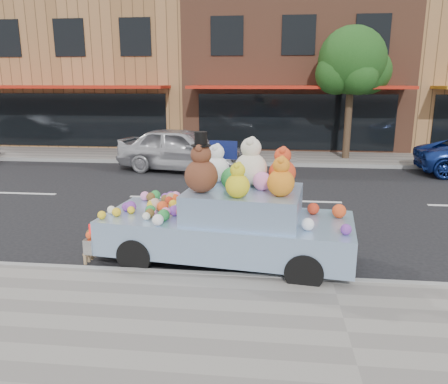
# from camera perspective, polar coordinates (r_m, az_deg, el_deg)

# --- Properties ---
(ground) EXTENTS (120.00, 120.00, 0.00)m
(ground) POSITION_cam_1_polar(r_m,az_deg,el_deg) (11.92, 10.84, -1.25)
(ground) COLOR black
(ground) RESTS_ON ground
(near_sidewalk) EXTENTS (60.00, 3.00, 0.12)m
(near_sidewalk) POSITION_cam_1_polar(r_m,az_deg,el_deg) (5.92, 15.78, -17.66)
(near_sidewalk) COLOR gray
(near_sidewalk) RESTS_ON ground
(far_sidewalk) EXTENTS (60.00, 3.00, 0.12)m
(far_sidewalk) POSITION_cam_1_polar(r_m,az_deg,el_deg) (18.24, 9.33, 4.37)
(far_sidewalk) COLOR gray
(far_sidewalk) RESTS_ON ground
(near_kerb) EXTENTS (60.00, 0.12, 0.13)m
(near_kerb) POSITION_cam_1_polar(r_m,az_deg,el_deg) (7.22, 13.87, -11.37)
(near_kerb) COLOR gray
(near_kerb) RESTS_ON ground
(far_kerb) EXTENTS (60.00, 0.12, 0.13)m
(far_kerb) POSITION_cam_1_polar(r_m,az_deg,el_deg) (16.77, 9.58, 3.52)
(far_kerb) COLOR gray
(far_kerb) RESTS_ON ground
(storefront_left) EXTENTS (10.00, 9.80, 7.30)m
(storefront_left) POSITION_cam_1_polar(r_m,az_deg,el_deg) (25.10, -15.29, 14.95)
(storefront_left) COLOR #A27144
(storefront_left) RESTS_ON ground
(storefront_mid) EXTENTS (10.00, 9.80, 7.30)m
(storefront_mid) POSITION_cam_1_polar(r_m,az_deg,el_deg) (23.45, 9.02, 15.34)
(storefront_mid) COLOR brown
(storefront_mid) RESTS_ON ground
(street_tree) EXTENTS (3.00, 2.70, 5.22)m
(street_tree) POSITION_cam_1_polar(r_m,az_deg,el_deg) (18.27, 16.40, 15.46)
(street_tree) COLOR #38281C
(street_tree) RESTS_ON ground
(car_silver) EXTENTS (4.86, 2.69, 1.56)m
(car_silver) POSITION_cam_1_polar(r_m,az_deg,el_deg) (15.70, -5.50, 5.58)
(car_silver) COLOR silver
(car_silver) RESTS_ON ground
(art_car) EXTENTS (4.66, 2.27, 2.35)m
(art_car) POSITION_cam_1_polar(r_m,az_deg,el_deg) (7.63, 0.55, -3.48)
(art_car) COLOR black
(art_car) RESTS_ON ground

